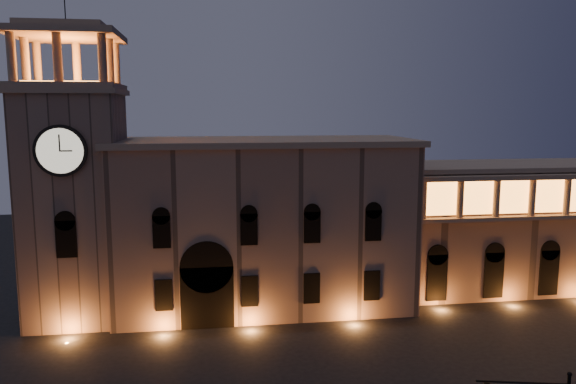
% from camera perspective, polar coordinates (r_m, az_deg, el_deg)
% --- Properties ---
extents(government_building, '(30.80, 12.80, 17.60)m').
position_cam_1_polar(government_building, '(58.77, -2.55, -3.22)').
color(government_building, '#816454').
rests_on(government_building, ground).
extents(clock_tower, '(9.80, 9.80, 32.40)m').
position_cam_1_polar(clock_tower, '(58.31, -20.79, -0.14)').
color(clock_tower, '#816454').
rests_on(clock_tower, ground).
extents(colonnade_wing, '(40.60, 11.50, 14.50)m').
position_cam_1_polar(colonnade_wing, '(72.61, 25.16, -2.93)').
color(colonnade_wing, '#7C5F4F').
rests_on(colonnade_wing, ground).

